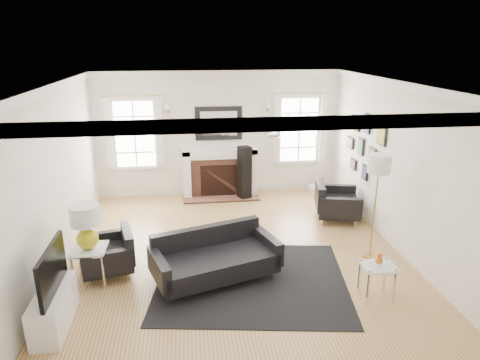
{
  "coord_description": "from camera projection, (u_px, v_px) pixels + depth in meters",
  "views": [
    {
      "loc": [
        -0.74,
        -6.49,
        3.42
      ],
      "look_at": [
        0.14,
        0.3,
        1.17
      ],
      "focal_mm": 32.0,
      "sensor_mm": 36.0,
      "label": 1
    }
  ],
  "objects": [
    {
      "name": "window_right",
      "position": [
        299.0,
        130.0,
        9.82
      ],
      "size": [
        1.24,
        0.15,
        1.62
      ],
      "color": "white",
      "rests_on": "back_wall"
    },
    {
      "name": "area_rug",
      "position": [
        252.0,
        280.0,
        6.38
      ],
      "size": [
        3.1,
        2.71,
        0.01
      ],
      "primitive_type": "cube",
      "rotation": [
        0.0,
        0.0,
        -0.15
      ],
      "color": "black",
      "rests_on": "floor"
    },
    {
      "name": "speaker_tower",
      "position": [
        245.0,
        173.0,
        9.49
      ],
      "size": [
        0.32,
        0.32,
        1.21
      ],
      "primitive_type": "cube",
      "rotation": [
        0.0,
        0.0,
        0.38
      ],
      "color": "black",
      "rests_on": "floor"
    },
    {
      "name": "window_left",
      "position": [
        135.0,
        134.0,
        9.37
      ],
      "size": [
        1.24,
        0.15,
        1.62
      ],
      "color": "white",
      "rests_on": "back_wall"
    },
    {
      "name": "arc_floor_lamp",
      "position": [
        296.0,
        152.0,
        9.11
      ],
      "size": [
        1.49,
        1.38,
        2.11
      ],
      "color": "silver",
      "rests_on": "floor"
    },
    {
      "name": "back_wall",
      "position": [
        219.0,
        134.0,
        9.66
      ],
      "size": [
        5.5,
        0.04,
        2.8
      ],
      "primitive_type": "cube",
      "color": "white",
      "rests_on": "floor"
    },
    {
      "name": "armchair_left",
      "position": [
        110.0,
        254.0,
        6.51
      ],
      "size": [
        0.91,
        0.98,
        0.56
      ],
      "color": "black",
      "rests_on": "floor"
    },
    {
      "name": "armchair_right",
      "position": [
        335.0,
        203.0,
        8.48
      ],
      "size": [
        1.0,
        1.07,
        0.62
      ],
      "color": "black",
      "rests_on": "floor"
    },
    {
      "name": "tv_unit",
      "position": [
        54.0,
        304.0,
        5.27
      ],
      "size": [
        0.35,
        1.0,
        1.09
      ],
      "color": "white",
      "rests_on": "floor"
    },
    {
      "name": "stick_floor_lamp",
      "position": [
        379.0,
        169.0,
        6.6
      ],
      "size": [
        0.35,
        0.35,
        1.75
      ],
      "color": "#B18B3D",
      "rests_on": "floor"
    },
    {
      "name": "right_wall",
      "position": [
        397.0,
        167.0,
        7.17
      ],
      "size": [
        0.04,
        6.0,
        2.8
      ],
      "primitive_type": "cube",
      "color": "white",
      "rests_on": "floor"
    },
    {
      "name": "mantel_mirror",
      "position": [
        219.0,
        123.0,
        9.54
      ],
      "size": [
        1.05,
        0.07,
        0.75
      ],
      "color": "black",
      "rests_on": "back_wall"
    },
    {
      "name": "side_table_left",
      "position": [
        90.0,
        255.0,
        6.22
      ],
      "size": [
        0.5,
        0.5,
        0.55
      ],
      "color": "silver",
      "rests_on": "floor"
    },
    {
      "name": "ceiling",
      "position": [
        234.0,
        84.0,
        6.4
      ],
      "size": [
        5.5,
        6.0,
        0.02
      ],
      "primitive_type": "cube",
      "color": "white",
      "rests_on": "back_wall"
    },
    {
      "name": "front_wall",
      "position": [
        271.0,
        266.0,
        4.0
      ],
      "size": [
        5.5,
        0.04,
        2.8
      ],
      "primitive_type": "cube",
      "color": "white",
      "rests_on": "floor"
    },
    {
      "name": "coffee_table",
      "position": [
        191.0,
        246.0,
        6.77
      ],
      "size": [
        0.77,
        0.77,
        0.34
      ],
      "color": "silver",
      "rests_on": "floor"
    },
    {
      "name": "gourd_lamp",
      "position": [
        86.0,
        224.0,
        6.06
      ],
      "size": [
        0.42,
        0.42,
        0.67
      ],
      "color": "gold",
      "rests_on": "side_table_left"
    },
    {
      "name": "crown_molding",
      "position": [
        234.0,
        88.0,
        6.41
      ],
      "size": [
        5.5,
        6.0,
        0.12
      ],
      "primitive_type": "cube",
      "color": "white",
      "rests_on": "back_wall"
    },
    {
      "name": "orange_vase",
      "position": [
        379.0,
        259.0,
        5.79
      ],
      "size": [
        0.11,
        0.11,
        0.17
      ],
      "color": "#DD581C",
      "rests_on": "nesting_table"
    },
    {
      "name": "floor",
      "position": [
        234.0,
        251.0,
        7.27
      ],
      "size": [
        6.0,
        6.0,
        0.0
      ],
      "primitive_type": "plane",
      "color": "olive",
      "rests_on": "ground"
    },
    {
      "name": "gallery_wall",
      "position": [
        364.0,
        142.0,
        8.34
      ],
      "size": [
        0.04,
        1.73,
        1.29
      ],
      "color": "black",
      "rests_on": "right_wall"
    },
    {
      "name": "left_wall",
      "position": [
        55.0,
        180.0,
        6.5
      ],
      "size": [
        0.04,
        6.0,
        2.8
      ],
      "primitive_type": "cube",
      "color": "white",
      "rests_on": "floor"
    },
    {
      "name": "fireplace",
      "position": [
        220.0,
        173.0,
        9.73
      ],
      "size": [
        1.7,
        0.69,
        1.11
      ],
      "color": "white",
      "rests_on": "floor"
    },
    {
      "name": "sofa",
      "position": [
        214.0,
        258.0,
        6.37
      ],
      "size": [
        2.01,
        1.37,
        0.6
      ],
      "color": "black",
      "rests_on": "floor"
    },
    {
      "name": "nesting_table",
      "position": [
        378.0,
        273.0,
        5.85
      ],
      "size": [
        0.45,
        0.38,
        0.5
      ],
      "color": "silver",
      "rests_on": "floor"
    }
  ]
}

